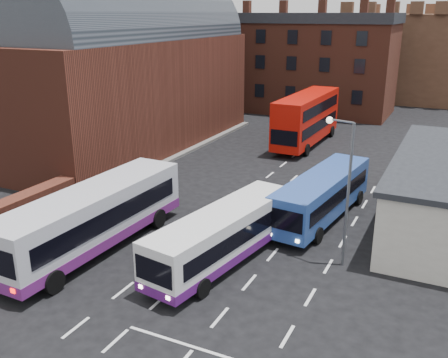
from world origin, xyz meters
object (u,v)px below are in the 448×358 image
at_px(bus_red_double, 307,118).
at_px(bus_blue, 322,193).
at_px(street_lamp, 344,180).
at_px(bus_white_inbound, 224,233).
at_px(bus_white_outbound, 93,214).

bearing_deg(bus_red_double, bus_blue, 111.22).
distance_m(bus_blue, street_lamp, 6.47).
height_order(bus_white_inbound, bus_red_double, bus_red_double).
distance_m(bus_white_outbound, street_lamp, 13.21).
bearing_deg(bus_white_inbound, bus_blue, -101.63).
distance_m(bus_white_inbound, street_lamp, 6.54).
xyz_separation_m(bus_white_outbound, bus_white_inbound, (6.97, 1.60, -0.34)).
bearing_deg(bus_red_double, bus_white_outbound, 83.58).
height_order(bus_red_double, street_lamp, street_lamp).
bearing_deg(street_lamp, bus_red_double, 110.79).
bearing_deg(bus_red_double, street_lamp, 112.19).
distance_m(bus_white_outbound, bus_blue, 13.67).
relative_size(bus_red_double, street_lamp, 1.63).
relative_size(bus_white_outbound, bus_white_inbound, 1.18).
bearing_deg(street_lamp, bus_blue, 113.89).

